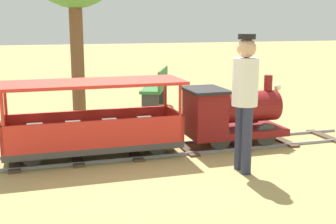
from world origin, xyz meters
The scene contains 6 objects.
ground_plane centered at (0.00, 0.00, 0.00)m, with size 60.00×60.00×0.00m, color #A38C51.
track centered at (0.00, 0.14, 0.02)m, with size 0.76×6.05×0.04m.
locomotive centered at (0.00, 1.17, 0.48)m, with size 0.72×1.45×0.96m.
passenger_car centered at (0.00, -0.76, 0.42)m, with size 0.82×2.35×0.97m.
conductor_person centered at (1.07, 0.86, 0.96)m, with size 0.30×0.30×1.62m.
park_bench centered at (-2.99, 0.93, 0.42)m, with size 1.35×0.88×0.82m.
Camera 1 is at (5.63, -1.46, 1.76)m, focal length 47.31 mm.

